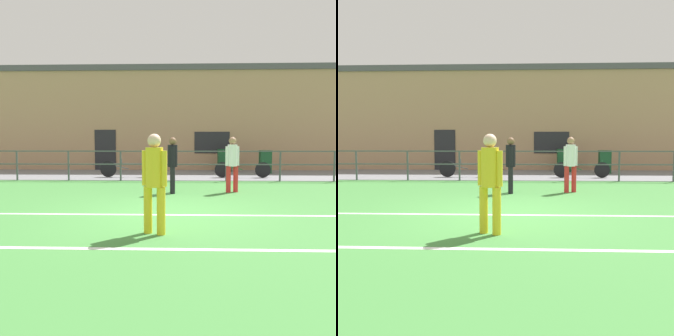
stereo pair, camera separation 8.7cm
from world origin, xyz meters
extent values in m
cube|color=#42843D|center=(0.00, 0.00, -0.02)|extent=(60.00, 44.00, 0.04)
cube|color=white|center=(0.00, -0.24, 0.00)|extent=(36.00, 0.11, 0.00)
cube|color=white|center=(0.00, -2.55, 0.00)|extent=(36.00, 0.11, 0.00)
cube|color=slate|center=(0.00, 8.50, 0.01)|extent=(48.00, 5.00, 0.02)
cylinder|color=#474C51|center=(-6.00, 6.00, 0.57)|extent=(0.07, 0.07, 1.15)
cylinder|color=#474C51|center=(-4.00, 6.00, 0.57)|extent=(0.07, 0.07, 1.15)
cylinder|color=#474C51|center=(-2.00, 6.00, 0.57)|extent=(0.07, 0.07, 1.15)
cylinder|color=#474C51|center=(0.00, 6.00, 0.57)|extent=(0.07, 0.07, 1.15)
cylinder|color=#474C51|center=(2.00, 6.00, 0.57)|extent=(0.07, 0.07, 1.15)
cylinder|color=#474C51|center=(4.00, 6.00, 0.57)|extent=(0.07, 0.07, 1.15)
cylinder|color=#474C51|center=(6.00, 6.00, 0.57)|extent=(0.07, 0.07, 1.15)
cube|color=#474C51|center=(0.00, 6.00, 1.13)|extent=(36.00, 0.04, 0.04)
cube|color=#474C51|center=(0.00, 6.00, 0.63)|extent=(36.00, 0.04, 0.04)
cube|color=tan|center=(0.00, 12.20, 2.56)|extent=(28.00, 2.40, 5.12)
cube|color=#232328|center=(-3.64, 10.98, 1.05)|extent=(1.10, 0.04, 2.10)
cube|color=#232328|center=(1.89, 10.98, 1.44)|extent=(1.80, 0.04, 1.10)
cube|color=#4C4C51|center=(0.00, 12.20, 5.27)|extent=(28.00, 2.56, 0.30)
cylinder|color=black|center=(0.05, 2.71, 0.38)|extent=(0.14, 0.14, 0.77)
cylinder|color=black|center=(0.04, 2.95, 0.38)|extent=(0.14, 0.14, 0.77)
cylinder|color=black|center=(0.04, 2.83, 1.08)|extent=(0.28, 0.28, 0.63)
sphere|color=brown|center=(0.04, 2.83, 1.51)|extent=(0.22, 0.22, 0.22)
cylinder|color=black|center=(0.05, 2.66, 1.06)|extent=(0.10, 0.10, 0.57)
cylinder|color=black|center=(0.03, 3.00, 1.06)|extent=(0.10, 0.10, 0.57)
cylinder|color=red|center=(1.90, 3.13, 0.38)|extent=(0.14, 0.14, 0.77)
cylinder|color=red|center=(1.68, 3.04, 0.38)|extent=(0.14, 0.14, 0.77)
cylinder|color=white|center=(1.79, 3.08, 1.09)|extent=(0.28, 0.28, 0.64)
sphere|color=#A37556|center=(1.79, 3.08, 1.51)|extent=(0.22, 0.22, 0.22)
cylinder|color=white|center=(1.95, 3.15, 1.07)|extent=(0.10, 0.10, 0.57)
cylinder|color=white|center=(1.63, 3.02, 1.07)|extent=(0.10, 0.10, 0.57)
cylinder|color=gold|center=(-0.26, -1.67, 0.38)|extent=(0.14, 0.14, 0.77)
cylinder|color=gold|center=(-0.04, -1.77, 0.38)|extent=(0.14, 0.14, 0.77)
cylinder|color=gold|center=(-0.15, -1.72, 1.08)|extent=(0.28, 0.28, 0.63)
sphere|color=beige|center=(-0.15, -1.72, 1.51)|extent=(0.22, 0.22, 0.22)
cylinder|color=gold|center=(-0.30, -1.65, 1.07)|extent=(0.10, 0.10, 0.57)
cylinder|color=gold|center=(0.01, -1.79, 1.07)|extent=(0.10, 0.10, 0.57)
cylinder|color=black|center=(-2.72, 7.20, 0.36)|extent=(0.67, 0.04, 0.67)
cylinder|color=black|center=(-0.99, 7.20, 0.36)|extent=(0.67, 0.04, 0.67)
cube|color=#4C5156|center=(-1.85, 7.20, 0.57)|extent=(1.35, 0.04, 0.04)
cube|color=#4C5156|center=(-2.29, 7.20, 0.46)|extent=(0.84, 0.03, 0.24)
cylinder|color=#4C5156|center=(-2.16, 7.20, 0.67)|extent=(0.03, 0.03, 0.20)
cylinder|color=#4C5156|center=(-0.99, 7.20, 0.64)|extent=(0.03, 0.03, 0.28)
cylinder|color=black|center=(1.99, 7.20, 0.34)|extent=(0.63, 0.04, 0.63)
cylinder|color=black|center=(3.64, 7.20, 0.34)|extent=(0.63, 0.04, 0.63)
cube|color=#1E6633|center=(2.82, 7.20, 0.54)|extent=(1.29, 0.04, 0.04)
cube|color=#1E6633|center=(2.40, 7.20, 0.44)|extent=(0.81, 0.03, 0.23)
cylinder|color=#1E6633|center=(2.53, 7.20, 0.64)|extent=(0.03, 0.03, 0.20)
cylinder|color=#1E6633|center=(3.64, 7.20, 0.61)|extent=(0.03, 0.03, 0.28)
cube|color=#194C28|center=(2.42, 10.04, 0.53)|extent=(0.63, 0.53, 1.03)
cube|color=#143D20|center=(2.42, 10.04, 1.09)|extent=(0.67, 0.57, 0.08)
cube|color=#194C28|center=(4.22, 9.27, 0.51)|extent=(0.51, 0.43, 0.98)
cube|color=#143D20|center=(4.22, 9.27, 1.04)|extent=(0.54, 0.46, 0.08)
camera|label=1|loc=(0.27, -7.37, 1.49)|focal=37.99mm
camera|label=2|loc=(0.36, -7.37, 1.49)|focal=37.99mm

